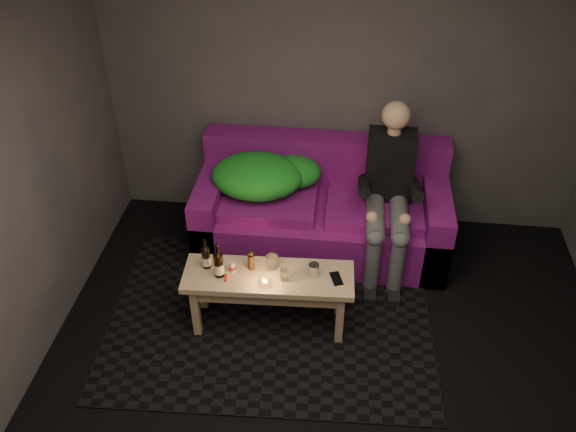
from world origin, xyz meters
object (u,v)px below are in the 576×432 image
(coffee_table, at_px, (269,284))
(person, at_px, (389,189))
(beer_bottle_a, at_px, (206,257))
(steel_cup, at_px, (314,270))
(beer_bottle_b, at_px, (219,264))
(sofa, at_px, (322,212))

(coffee_table, bearing_deg, person, 45.15)
(beer_bottle_a, height_order, steel_cup, beer_bottle_a)
(person, distance_m, steel_cup, 0.98)
(person, xyz_separation_m, beer_bottle_b, (-1.18, -0.89, -0.12))
(coffee_table, bearing_deg, steel_cup, 4.92)
(steel_cup, bearing_deg, beer_bottle_a, 179.45)
(sofa, height_order, coffee_table, sofa)
(sofa, bearing_deg, beer_bottle_a, -127.97)
(coffee_table, relative_size, beer_bottle_b, 4.37)
(sofa, relative_size, steel_cup, 20.17)
(sofa, distance_m, person, 0.68)
(coffee_table, height_order, beer_bottle_a, beer_bottle_a)
(beer_bottle_a, bearing_deg, steel_cup, -0.55)
(beer_bottle_b, distance_m, steel_cup, 0.66)
(sofa, distance_m, steel_cup, 1.01)
(sofa, height_order, beer_bottle_b, sofa)
(sofa, relative_size, person, 1.50)
(person, bearing_deg, beer_bottle_a, -147.85)
(beer_bottle_a, relative_size, beer_bottle_b, 0.88)
(sofa, distance_m, beer_bottle_a, 1.27)
(person, distance_m, coffee_table, 1.23)
(sofa, relative_size, beer_bottle_a, 8.33)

